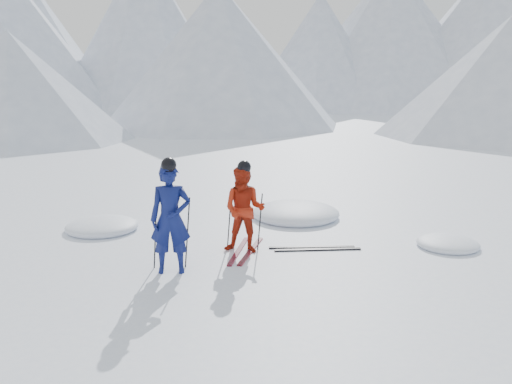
{
  "coord_description": "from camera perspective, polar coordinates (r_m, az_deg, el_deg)",
  "views": [
    {
      "loc": [
        -1.69,
        -9.89,
        3.37
      ],
      "look_at": [
        -1.68,
        0.5,
        1.1
      ],
      "focal_mm": 38.0,
      "sensor_mm": 36.0,
      "label": 1
    }
  ],
  "objects": [
    {
      "name": "mountain_range",
      "position": [
        45.93,
        9.57,
        16.35
      ],
      "size": [
        106.15,
        62.94,
        15.53
      ],
      "color": "#B2BCD1",
      "rests_on": "ground"
    },
    {
      "name": "pole_blue_right",
      "position": [
        9.65,
        -7.22,
        -4.25
      ],
      "size": [
        0.13,
        0.07,
        1.27
      ],
      "primitive_type": "cylinder",
      "rotation": [
        -0.04,
        0.08,
        0.0
      ],
      "color": "black",
      "rests_on": "ground"
    },
    {
      "name": "skier_blue",
      "position": [
        9.36,
        -8.98,
        -2.81
      ],
      "size": [
        0.73,
        0.52,
        1.9
      ],
      "primitive_type": "imported",
      "rotation": [
        0.0,
        0.0,
        0.1
      ],
      "color": "#0D1653",
      "rests_on": "ground"
    },
    {
      "name": "skier_red",
      "position": [
        10.32,
        -1.24,
        -1.87
      ],
      "size": [
        0.93,
        0.79,
        1.68
      ],
      "primitive_type": "imported",
      "rotation": [
        0.0,
        0.0,
        -0.21
      ],
      "color": "#A9220D",
      "rests_on": "ground"
    },
    {
      "name": "ski_loose_a",
      "position": [
        10.83,
        5.89,
        -5.8
      ],
      "size": [
        1.7,
        0.15,
        0.03
      ],
      "primitive_type": "cube",
      "rotation": [
        0.0,
        0.0,
        1.61
      ],
      "color": "black",
      "rests_on": "ground"
    },
    {
      "name": "ski_worn_right",
      "position": [
        10.56,
        -0.56,
        -6.21
      ],
      "size": [
        0.49,
        1.67,
        0.03
      ],
      "primitive_type": "cube",
      "rotation": [
        0.0,
        0.0,
        -0.24
      ],
      "color": "black",
      "rests_on": "ground"
    },
    {
      "name": "ski_loose_b",
      "position": [
        10.7,
        6.51,
        -6.04
      ],
      "size": [
        1.7,
        0.21,
        0.03
      ],
      "primitive_type": "cube",
      "rotation": [
        0.0,
        0.0,
        1.64
      ],
      "color": "black",
      "rests_on": "ground"
    },
    {
      "name": "ground",
      "position": [
        10.59,
        9.17,
        -6.4
      ],
      "size": [
        160.0,
        160.0,
        0.0
      ],
      "primitive_type": "plane",
      "color": "white",
      "rests_on": "ground"
    },
    {
      "name": "pole_red_right",
      "position": [
        10.54,
        0.42,
        -3.14
      ],
      "size": [
        0.11,
        0.08,
        1.12
      ],
      "primitive_type": "cylinder",
      "rotation": [
        -0.05,
        0.08,
        0.0
      ],
      "color": "black",
      "rests_on": "ground"
    },
    {
      "name": "pole_blue_left",
      "position": [
        9.64,
        -10.55,
        -4.38
      ],
      "size": [
        0.13,
        0.09,
        1.27
      ],
      "primitive_type": "cylinder",
      "rotation": [
        0.05,
        0.08,
        0.0
      ],
      "color": "black",
      "rests_on": "ground"
    },
    {
      "name": "snow_lumps",
      "position": [
        12.15,
        3.92,
        -3.81
      ],
      "size": [
        10.24,
        5.21,
        0.46
      ],
      "color": "white",
      "rests_on": "ground"
    },
    {
      "name": "ski_worn_left",
      "position": [
        10.56,
        -1.87,
        -6.21
      ],
      "size": [
        0.38,
        1.69,
        0.03
      ],
      "primitive_type": "cube",
      "rotation": [
        0.0,
        0.0,
        -0.17
      ],
      "color": "black",
      "rests_on": "ground"
    },
    {
      "name": "pole_red_left",
      "position": [
        10.65,
        -2.82,
        -3.0
      ],
      "size": [
        0.11,
        0.09,
        1.12
      ],
      "primitive_type": "cylinder",
      "rotation": [
        0.06,
        0.08,
        0.0
      ],
      "color": "black",
      "rests_on": "ground"
    }
  ]
}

